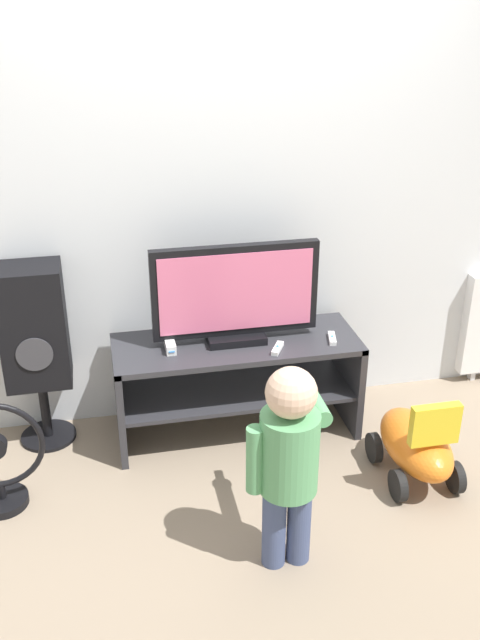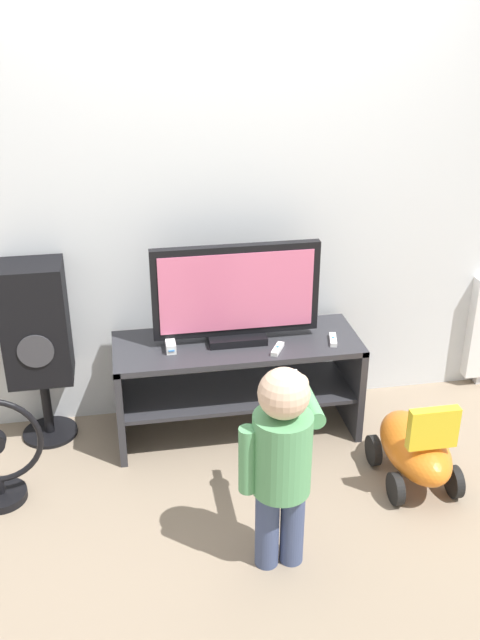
# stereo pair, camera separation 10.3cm
# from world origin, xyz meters

# --- Properties ---
(ground_plane) EXTENTS (16.00, 16.00, 0.00)m
(ground_plane) POSITION_xyz_m (0.00, 0.00, 0.00)
(ground_plane) COLOR gray
(wall_back) EXTENTS (10.00, 0.06, 2.60)m
(wall_back) POSITION_xyz_m (0.00, 0.55, 1.30)
(wall_back) COLOR silver
(wall_back) RESTS_ON ground_plane
(tv_stand) EXTENTS (1.28, 0.47, 0.55)m
(tv_stand) POSITION_xyz_m (0.00, 0.23, 0.36)
(tv_stand) COLOR #2D2D33
(tv_stand) RESTS_ON ground_plane
(television) EXTENTS (0.85, 0.20, 0.52)m
(television) POSITION_xyz_m (0.00, 0.25, 0.80)
(television) COLOR black
(television) RESTS_ON tv_stand
(game_console) EXTENTS (0.05, 0.18, 0.05)m
(game_console) POSITION_xyz_m (-0.35, 0.23, 0.57)
(game_console) COLOR white
(game_console) RESTS_ON tv_stand
(remote_primary) EXTENTS (0.06, 0.13, 0.03)m
(remote_primary) POSITION_xyz_m (0.49, 0.15, 0.56)
(remote_primary) COLOR white
(remote_primary) RESTS_ON tv_stand
(remote_secondary) EXTENTS (0.09, 0.13, 0.03)m
(remote_secondary) POSITION_xyz_m (0.19, 0.10, 0.56)
(remote_secondary) COLOR white
(remote_secondary) RESTS_ON tv_stand
(child) EXTENTS (0.36, 0.52, 0.94)m
(child) POSITION_xyz_m (0.01, -0.75, 0.55)
(child) COLOR #3F4C72
(child) RESTS_ON ground_plane
(speaker_tower) EXTENTS (0.33, 0.29, 0.99)m
(speaker_tower) POSITION_xyz_m (-1.01, 0.37, 0.65)
(speaker_tower) COLOR black
(speaker_tower) RESTS_ON ground_plane
(ride_on_toy) EXTENTS (0.33, 0.56, 0.50)m
(ride_on_toy) POSITION_xyz_m (0.78, -0.35, 0.19)
(ride_on_toy) COLOR orange
(ride_on_toy) RESTS_ON ground_plane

